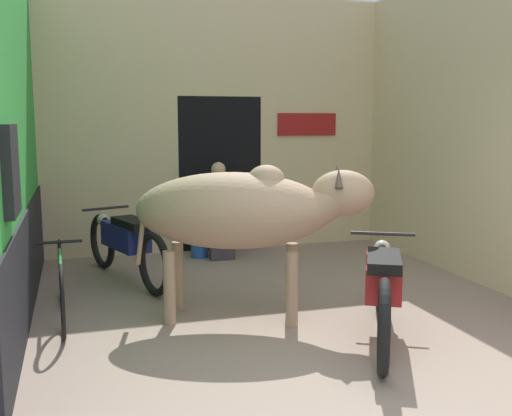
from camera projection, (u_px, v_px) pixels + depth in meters
ground_plane at (377, 389)px, 4.10m from camera, size 30.00×30.00×0.00m
wall_left_shopfront at (9, 134)px, 5.36m from camera, size 0.25×4.70×3.53m
wall_back_with_doorway at (215, 143)px, 8.58m from camera, size 4.77×0.93×3.53m
wall_right_with_door at (480, 128)px, 6.74m from camera, size 0.22×4.70×3.53m
cow at (244, 210)px, 5.44m from camera, size 2.22×1.30×1.44m
motorcycle_near at (383, 285)px, 4.98m from camera, size 1.07×1.94×0.81m
motorcycle_far at (126, 242)px, 6.82m from camera, size 0.84×2.05×0.79m
bicycle at (61, 284)px, 5.53m from camera, size 0.44×1.73×0.65m
shopkeeper_seated at (220, 209)px, 7.93m from camera, size 0.45×0.33×1.28m
plastic_stool at (200, 239)px, 8.02m from camera, size 0.33×0.33×0.46m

